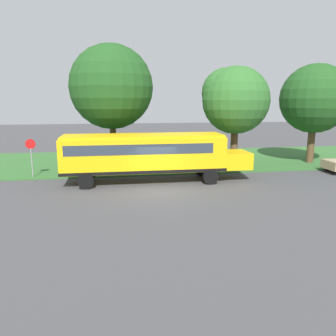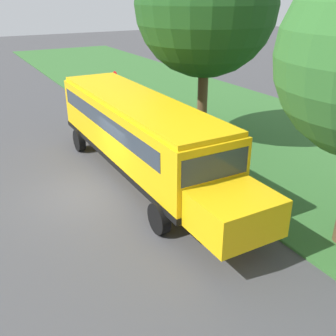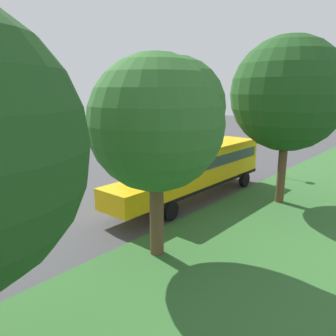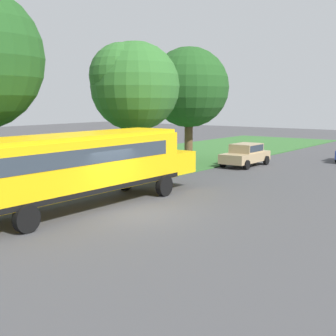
# 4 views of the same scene
# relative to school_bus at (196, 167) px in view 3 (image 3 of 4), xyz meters

# --- Properties ---
(ground_plane) EXTENTS (120.00, 120.00, 0.00)m
(ground_plane) POSITION_rel_school_bus_xyz_m (2.34, 0.37, -1.92)
(ground_plane) COLOR #424244
(grass_verge) EXTENTS (12.00, 80.00, 0.08)m
(grass_verge) POSITION_rel_school_bus_xyz_m (-7.66, 0.37, -1.88)
(grass_verge) COLOR #33662D
(grass_verge) RESTS_ON ground
(school_bus) EXTENTS (2.85, 12.42, 3.16)m
(school_bus) POSITION_rel_school_bus_xyz_m (0.00, 0.00, 0.00)
(school_bus) COLOR yellow
(school_bus) RESTS_ON ground
(oak_tree_beside_bus) EXTENTS (6.28, 6.28, 9.46)m
(oak_tree_beside_bus) POSITION_rel_school_bus_xyz_m (-4.60, -2.24, 4.32)
(oak_tree_beside_bus) COLOR brown
(oak_tree_beside_bus) RESTS_ON ground
(oak_tree_roadside_mid) EXTENTS (5.12, 5.12, 7.90)m
(oak_tree_roadside_mid) POSITION_rel_school_bus_xyz_m (-3.32, 6.87, 3.56)
(oak_tree_roadside_mid) COLOR brown
(oak_tree_roadside_mid) RESTS_ON ground
(stop_sign) EXTENTS (0.08, 0.68, 2.74)m
(stop_sign) POSITION_rel_school_bus_xyz_m (-2.26, -7.88, -0.19)
(stop_sign) COLOR gray
(stop_sign) RESTS_ON ground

